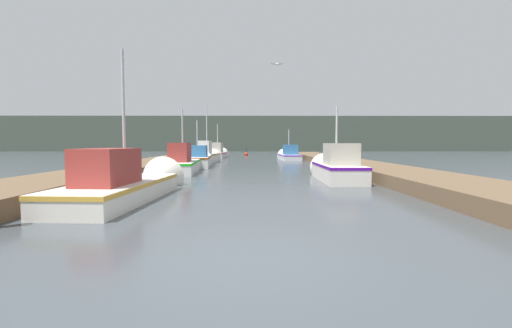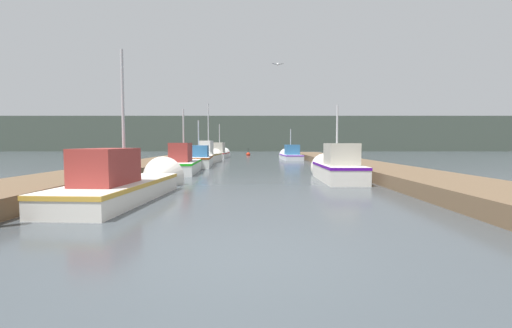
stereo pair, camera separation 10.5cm
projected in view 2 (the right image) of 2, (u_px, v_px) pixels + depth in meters
The scene contains 16 objects.
ground_plane at pixel (237, 260), 4.47m from camera, with size 200.00×200.00×0.00m.
dock_left at pixel (150, 165), 20.42m from camera, with size 2.82×40.00×0.45m.
dock_right at pixel (353, 165), 20.43m from camera, with size 2.82×40.00×0.45m.
distant_shore_ridge at pixel (254, 135), 69.06m from camera, with size 120.00×16.00×6.36m.
fishing_boat_0 at pixel (131, 183), 9.76m from camera, with size 1.98×6.11×4.56m.
fishing_boat_1 at pixel (335, 168), 14.30m from camera, with size 1.51×4.95×3.42m.
fishing_boat_2 at pixel (184, 163), 18.35m from camera, with size 1.90×6.23×3.72m.
fishing_boat_3 at pixel (199, 159), 22.75m from camera, with size 2.06×5.68×3.46m.
fishing_boat_4 at pixel (209, 156), 27.09m from camera, with size 1.80×5.11×4.95m.
fishing_boat_5 at pixel (290, 155), 31.48m from camera, with size 1.82×5.13×3.28m.
fishing_boat_6 at pixel (220, 153), 35.48m from camera, with size 1.80×5.97×3.91m.
mooring_piling_0 at pixel (203, 153), 32.87m from camera, with size 0.26×0.26×1.06m.
mooring_piling_1 at pixel (116, 170), 11.75m from camera, with size 0.26×0.26×1.22m.
mooring_piling_2 at pixel (212, 152), 37.81m from camera, with size 0.28×0.28×1.00m.
channel_buoy at pixel (248, 154), 41.24m from camera, with size 0.49×0.49×0.99m.
seagull_lead at pixel (277, 64), 16.26m from camera, with size 0.55×0.28×0.12m.
Camera 2 is at (0.25, -4.39, 1.54)m, focal length 24.00 mm.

